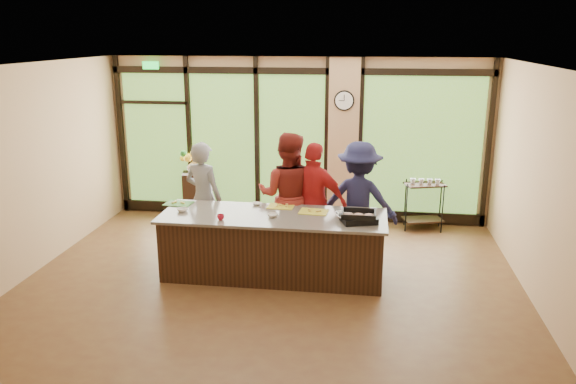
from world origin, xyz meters
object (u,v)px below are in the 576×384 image
(roasting_pan, at_px, (359,219))
(bar_cart, at_px, (424,199))
(cook_right, at_px, (359,201))
(cook_left, at_px, (204,197))
(island_base, at_px, (273,246))
(flower_stand, at_px, (195,195))

(roasting_pan, relative_size, bar_cart, 0.49)
(cook_right, bearing_deg, cook_left, 8.56)
(island_base, bearing_deg, roasting_pan, -6.94)
(cook_left, relative_size, cook_right, 0.97)
(flower_stand, bearing_deg, roasting_pan, -53.28)
(cook_left, distance_m, bar_cart, 3.91)
(cook_right, xyz_separation_m, flower_stand, (-3.11, 1.60, -0.49))
(island_base, xyz_separation_m, cook_right, (1.19, 0.85, 0.48))
(cook_left, relative_size, flower_stand, 2.06)
(flower_stand, xyz_separation_m, bar_cart, (4.24, -0.10, 0.12))
(cook_left, distance_m, flower_stand, 1.86)
(roasting_pan, distance_m, bar_cart, 2.77)
(cook_left, distance_m, roasting_pan, 2.62)
(island_base, height_order, roasting_pan, roasting_pan)
(island_base, bearing_deg, bar_cart, 45.39)
(island_base, relative_size, roasting_pan, 6.76)
(roasting_pan, distance_m, flower_stand, 4.10)
(flower_stand, relative_size, bar_cart, 0.93)
(cook_right, relative_size, bar_cart, 1.98)
(cook_right, xyz_separation_m, bar_cart, (1.13, 1.50, -0.36))
(roasting_pan, height_order, bar_cart, roasting_pan)
(island_base, xyz_separation_m, roasting_pan, (1.21, -0.15, 0.52))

